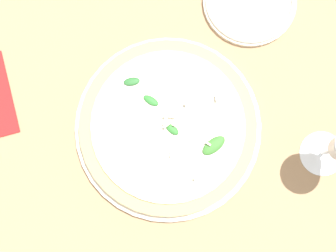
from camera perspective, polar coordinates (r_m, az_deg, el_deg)
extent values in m
plane|color=#9E7A56|center=(0.85, -1.50, -2.19)|extent=(6.00, 6.00, 0.00)
cylinder|color=silver|center=(0.85, 0.00, -0.23)|extent=(0.34, 0.34, 0.01)
cylinder|color=tan|center=(0.83, 0.00, -0.09)|extent=(0.32, 0.32, 0.02)
cylinder|color=silver|center=(0.82, 0.00, 0.03)|extent=(0.27, 0.27, 0.01)
ellipsoid|color=#28622B|center=(0.83, -4.45, 5.43)|extent=(0.03, 0.03, 0.01)
ellipsoid|color=#2C6E2A|center=(0.82, 0.40, -0.22)|extent=(0.03, 0.02, 0.01)
ellipsoid|color=#316825|center=(0.82, 5.59, -2.38)|extent=(0.02, 0.05, 0.01)
ellipsoid|color=#2A702B|center=(0.82, -2.10, 3.12)|extent=(0.03, 0.02, 0.01)
cube|color=beige|center=(0.82, 5.72, 3.67)|extent=(0.01, 0.01, 0.01)
cube|color=beige|center=(0.82, 2.25, 2.94)|extent=(0.01, 0.01, 0.01)
cube|color=beige|center=(0.80, 3.55, -6.22)|extent=(0.01, 0.01, 0.01)
cube|color=beige|center=(0.81, 4.93, -2.18)|extent=(0.01, 0.01, 0.01)
cube|color=beige|center=(0.81, -0.17, 0.07)|extent=(0.00, 0.01, 0.01)
cube|color=beige|center=(0.81, -0.45, 0.07)|extent=(0.01, 0.00, 0.00)
cube|color=beige|center=(0.81, 0.35, -3.42)|extent=(0.01, 0.01, 0.01)
cube|color=beige|center=(0.81, -0.29, 1.35)|extent=(0.01, 0.01, 0.01)
cube|color=beige|center=(0.81, 0.80, 0.32)|extent=(0.01, 0.01, 0.01)
cube|color=beige|center=(0.81, 0.47, 1.13)|extent=(0.01, 0.01, 0.01)
cylinder|color=white|center=(0.89, 18.26, -3.21)|extent=(0.08, 0.08, 0.00)
cylinder|color=white|center=(0.85, 19.17, -2.94)|extent=(0.01, 0.01, 0.08)
cylinder|color=silver|center=(0.93, 9.90, 14.73)|extent=(0.18, 0.18, 0.01)
torus|color=silver|center=(0.92, 9.99, 14.92)|extent=(0.17, 0.17, 0.01)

